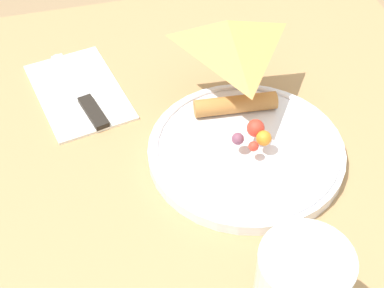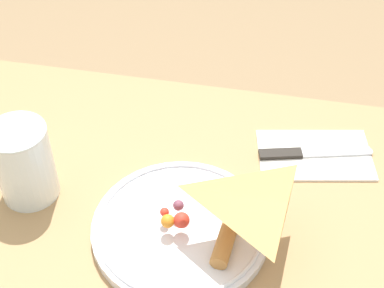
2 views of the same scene
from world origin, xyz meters
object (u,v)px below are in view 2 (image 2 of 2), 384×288
Objects in this scene: butter_knife at (310,153)px; plate_pizza at (181,227)px; dining_table at (82,264)px; napkin_folded at (315,155)px; milk_glass at (25,165)px.

plate_pizza is at bearing -146.02° from butter_knife.
butter_knife is (0.34, 0.19, 0.13)m from dining_table.
dining_table is 5.73× the size of napkin_folded.
milk_glass reaches higher than dining_table.
plate_pizza reaches higher than napkin_folded.
butter_knife is at bearing -165.55° from napkin_folded.
butter_knife is (0.17, 0.19, -0.01)m from plate_pizza.
milk_glass is (-0.24, 0.03, 0.04)m from plate_pizza.
plate_pizza is 0.26m from napkin_folded.
dining_table is 9.09× the size of milk_glass.
plate_pizza reaches higher than butter_knife.
plate_pizza is 2.00× the size of milk_glass.
dining_table is 4.54× the size of plate_pizza.
milk_glass is 0.45m from napkin_folded.
napkin_folded is (0.34, 0.19, 0.13)m from dining_table.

